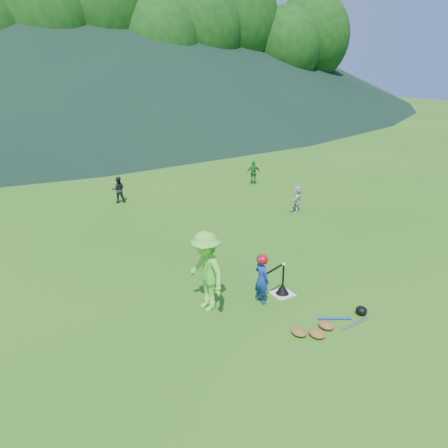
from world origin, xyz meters
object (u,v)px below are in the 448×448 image
Objects in this scene: batter_child at (262,279)px; fielder_b at (118,190)px; adult_coach at (206,271)px; batting_tee at (283,289)px; fielder_c at (254,173)px; home_plate at (282,294)px; fielder_d at (297,199)px; equipment_pile at (327,325)px.

batter_child is 1.10× the size of fielder_b.
adult_coach reaches higher than fielder_b.
batter_child reaches higher than batting_tee.
fielder_b is at bearing 26.12° from fielder_c.
fielder_d is (4.13, 4.39, 0.47)m from home_plate.
fielder_c is at bearing 62.29° from equipment_pile.
fielder_b is at bearing 95.18° from batting_tee.
batter_child reaches higher than equipment_pile.
fielder_b is 5.87m from fielder_c.
batter_child is 0.63× the size of adult_coach.
fielder_c is 4.07m from fielder_d.
adult_coach is 1.69× the size of fielder_c.
batting_tee is at bearing 7.70° from fielder_d.
home_plate is 0.42× the size of batter_child.
fielder_c is 0.56× the size of equipment_pile.
adult_coach is 2.52× the size of batting_tee.
fielder_c is at bearing -165.85° from fielder_b.
equipment_pile is (-4.24, -5.90, -0.41)m from fielder_d.
home_plate is 0.81m from batter_child.
fielder_d reaches higher than equipment_pile.
adult_coach is at bearing -4.56° from fielder_d.
adult_coach reaches higher than batter_child.
equipment_pile is at bearing 92.29° from fielder_c.
fielder_d is (5.86, 4.03, -0.38)m from adult_coach.
batter_child is 1.24m from adult_coach.
batter_child is 1.14× the size of fielder_d.
fielder_c is (6.80, 7.99, -0.35)m from adult_coach.
batter_child is at bearing -177.72° from home_plate.
fielder_d is (4.73, 4.41, -0.07)m from batter_child.
batting_tee is at bearing 0.00° from home_plate.
equipment_pile reaches higher than home_plate.
fielder_b reaches higher than batting_tee.
batter_child is 10.11m from fielder_c.
batter_child is at bearing 68.79° from adult_coach.
fielder_d is 7.27m from equipment_pile.
fielder_c is 1.49× the size of batting_tee.
adult_coach is at bearing 101.58° from fielder_b.
adult_coach is (-1.74, 0.36, 0.85)m from home_plate.
fielder_b is 1.44× the size of batting_tee.
fielder_b reaches higher than fielder_d.
fielder_c is (5.86, -0.40, 0.02)m from fielder_b.
fielder_b is (0.95, 8.38, -0.37)m from adult_coach.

